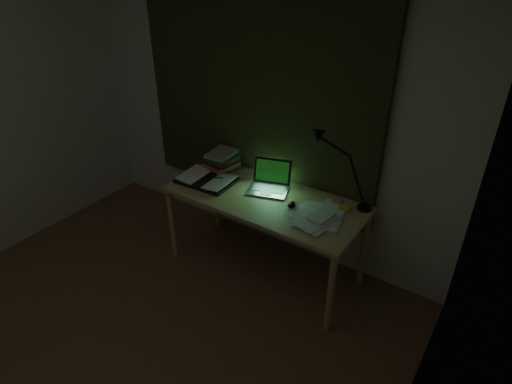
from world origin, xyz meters
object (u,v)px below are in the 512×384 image
desk (264,234)px  laptop (268,179)px  book_stack (223,160)px  desk_lamp (369,175)px  loose_papers (316,213)px  open_textbook (207,179)px

desk → laptop: laptop is taller
laptop → book_stack: laptop is taller
book_stack → desk_lamp: 1.29m
desk → desk_lamp: (0.71, 0.27, 0.64)m
loose_papers → open_textbook: bearing=-176.2°
book_stack → loose_papers: (1.01, -0.19, -0.08)m
desk → laptop: size_ratio=4.43×
desk → loose_papers: (0.44, 0.01, 0.37)m
open_textbook → desk_lamp: bearing=11.4°
desk → loose_papers: loose_papers is taller
open_textbook → book_stack: size_ratio=1.75×
laptop → desk: bearing=-90.4°
loose_papers → book_stack: bearing=169.5°
loose_papers → desk_lamp: 0.47m
laptop → loose_papers: (0.47, -0.08, -0.10)m
desk → book_stack: book_stack is taller
laptop → desk_lamp: size_ratio=0.62×
book_stack → desk_lamp: bearing=3.6°
desk → book_stack: 0.74m
book_stack → loose_papers: size_ratio=0.79×
desk → loose_papers: bearing=0.9°
laptop → desk_lamp: bearing=-3.5°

